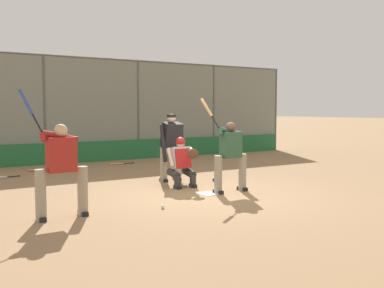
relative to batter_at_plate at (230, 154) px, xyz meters
The scene contains 14 objects.
ground_plane 1.02m from the batter_at_plate, ahead, with size 160.00×160.00×0.00m, color #93704C.
home_plate_marker 1.01m from the batter_at_plate, ahead, with size 0.43×0.43×0.01m, color white.
backstop_fence 7.66m from the batter_at_plate, 86.10° to the right, with size 17.66×0.08×3.76m.
padding_wall 7.50m from the batter_at_plate, 86.05° to the right, with size 17.23×0.18×0.73m, color #236638.
bleachers_beyond 10.25m from the batter_at_plate, 100.62° to the right, with size 12.31×2.50×1.48m.
batter_at_plate is the anchor object (origin of this frame).
catcher_behind_plate 1.32m from the batter_at_plate, 62.95° to the right, with size 0.65×0.77×1.22m.
umpire_home 2.10m from the batter_at_plate, 79.45° to the right, with size 0.72×0.45×1.77m.
batter_on_deck 3.99m from the batter_at_plate, ahead, with size 1.08×0.62×2.25m.
spare_bat_near_backstop 6.47m from the batter_at_plate, 49.86° to the right, with size 0.81×0.13×0.07m.
spare_bat_by_padding 6.16m from the batter_at_plate, 88.12° to the right, with size 0.88×0.08×0.07m.
spare_bat_third_base_side 6.56m from the batter_at_plate, 62.95° to the right, with size 0.62×0.61×0.07m.
fielding_glove_on_dirt 1.71m from the batter_at_plate, 113.58° to the right, with size 0.28×0.21×0.10m.
baseball_loose 2.39m from the batter_at_plate, 18.45° to the left, with size 0.07×0.07×0.07m, color white.
Camera 1 is at (5.59, 8.25, 1.89)m, focal length 42.00 mm.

